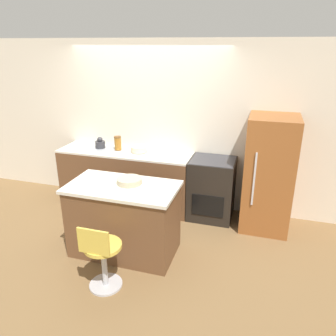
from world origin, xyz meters
The scene contains 11 objects.
ground_plane centered at (0.00, 0.00, 0.00)m, with size 14.00×14.00×0.00m, color brown.
wall_back centered at (0.00, 0.64, 1.30)m, with size 8.00×0.06×2.60m.
back_counter centered at (-0.32, 0.32, 0.46)m, with size 2.14×0.59×0.93m.
kitchen_island centered at (0.19, -0.91, 0.46)m, with size 1.34×0.74×0.92m.
oven_range centered at (1.09, 0.31, 0.46)m, with size 0.66×0.60×0.93m.
refrigerator centered at (1.88, 0.26, 0.82)m, with size 0.66×0.72×1.63m.
stool_chair centered at (0.25, -1.61, 0.39)m, with size 0.41×0.41×0.82m.
kettle centered at (-0.76, 0.36, 1.00)m, with size 0.16×0.16×0.18m.
mixing_bowl centered at (-0.09, 0.36, 0.97)m, with size 0.26×0.26×0.09m.
canister_jar centered at (-0.45, 0.36, 1.04)m, with size 0.11×0.11×0.22m.
fruit_bowl centered at (0.25, -0.82, 0.96)m, with size 0.31×0.31×0.07m.
Camera 1 is at (1.77, -4.19, 2.53)m, focal length 35.00 mm.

